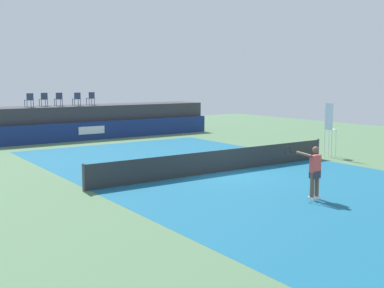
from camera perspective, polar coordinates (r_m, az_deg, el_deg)
The scene contains 14 objects.
ground_plane at distance 22.72m, azimuth -1.18°, elevation -2.20°, with size 48.00×48.00×0.00m, color #4C704C.
court_inner at distance 20.33m, azimuth 3.53°, elevation -3.38°, with size 12.00×22.00×0.00m, color #16597A.
sponsor_wall at distance 31.82m, azimuth -11.75°, elevation 1.58°, with size 18.00×0.22×1.20m.
spectator_platform at distance 33.43m, azimuth -12.99°, elevation 2.69°, with size 18.00×2.80×2.20m, color #38383D.
spectator_chair_far_left at distance 31.81m, azimuth -19.02°, elevation 5.10°, with size 0.47×0.47×0.89m.
spectator_chair_left at distance 32.67m, azimuth -17.45°, elevation 5.22°, with size 0.45×0.45×0.89m.
spectator_chair_center at distance 32.85m, azimuth -15.79°, elevation 5.30°, with size 0.46×0.46×0.89m.
spectator_chair_right at distance 32.81m, azimuth -13.73°, elevation 5.36°, with size 0.45×0.45×0.89m.
spectator_chair_far_right at distance 33.67m, azimuth -12.10°, elevation 5.47°, with size 0.48×0.48×0.89m.
umpire_chair at distance 25.03m, azimuth 16.27°, elevation 2.08°, with size 0.50×0.50×2.76m.
tennis_net at distance 20.24m, azimuth 3.54°, elevation -2.07°, with size 12.40×0.02×0.95m, color #2D2D2D.
net_post_near at distance 17.15m, azimuth -12.95°, elevation -3.95°, with size 0.10×0.10×1.00m, color #4C4C51.
net_post_far at distance 24.54m, azimuth 14.96°, elevation -0.54°, with size 0.10×0.10×1.00m, color #4C4C51.
tennis_player at distance 16.01m, azimuth 14.51°, elevation -3.14°, with size 0.71×1.12×1.77m.
Camera 1 is at (-12.42, -15.61, 3.90)m, focal length 44.24 mm.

